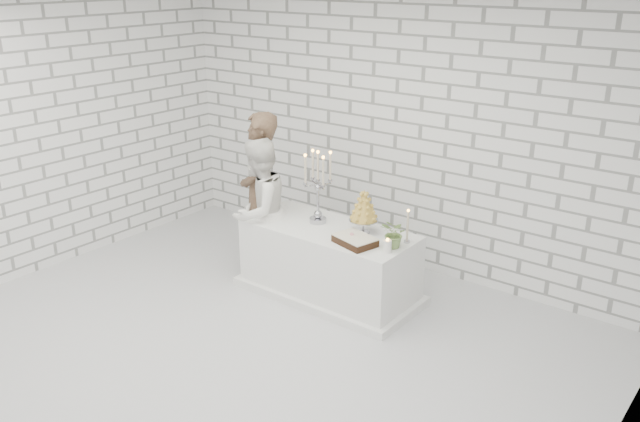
{
  "coord_description": "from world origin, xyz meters",
  "views": [
    {
      "loc": [
        3.75,
        -3.71,
        3.28
      ],
      "look_at": [
        0.08,
        1.02,
        1.05
      ],
      "focal_mm": 37.38,
      "sensor_mm": 36.0,
      "label": 1
    }
  ],
  "objects_px": {
    "groom": "(260,193)",
    "candelabra": "(318,187)",
    "bride": "(259,211)",
    "croquembouche": "(364,212)",
    "cake_table": "(329,262)"
  },
  "relations": [
    {
      "from": "candelabra",
      "to": "cake_table",
      "type": "bearing_deg",
      "value": -16.97
    },
    {
      "from": "groom",
      "to": "croquembouche",
      "type": "bearing_deg",
      "value": 59.78
    },
    {
      "from": "candelabra",
      "to": "croquembouche",
      "type": "xyz_separation_m",
      "value": [
        0.54,
        0.05,
        -0.16
      ]
    },
    {
      "from": "groom",
      "to": "candelabra",
      "type": "xyz_separation_m",
      "value": [
        0.82,
        -0.01,
        0.23
      ]
    },
    {
      "from": "cake_table",
      "to": "candelabra",
      "type": "distance_m",
      "value": 0.79
    },
    {
      "from": "cake_table",
      "to": "bride",
      "type": "bearing_deg",
      "value": -168.49
    },
    {
      "from": "groom",
      "to": "candelabra",
      "type": "relative_size",
      "value": 2.33
    },
    {
      "from": "groom",
      "to": "croquembouche",
      "type": "relative_size",
      "value": 3.94
    },
    {
      "from": "bride",
      "to": "croquembouche",
      "type": "bearing_deg",
      "value": 96.79
    },
    {
      "from": "bride",
      "to": "candelabra",
      "type": "bearing_deg",
      "value": 103.42
    },
    {
      "from": "groom",
      "to": "candelabra",
      "type": "bearing_deg",
      "value": 57.41
    },
    {
      "from": "croquembouche",
      "to": "cake_table",
      "type": "bearing_deg",
      "value": -163.14
    },
    {
      "from": "candelabra",
      "to": "croquembouche",
      "type": "bearing_deg",
      "value": 4.97
    },
    {
      "from": "bride",
      "to": "cake_table",
      "type": "bearing_deg",
      "value": 95.17
    },
    {
      "from": "bride",
      "to": "candelabra",
      "type": "distance_m",
      "value": 0.75
    }
  ]
}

